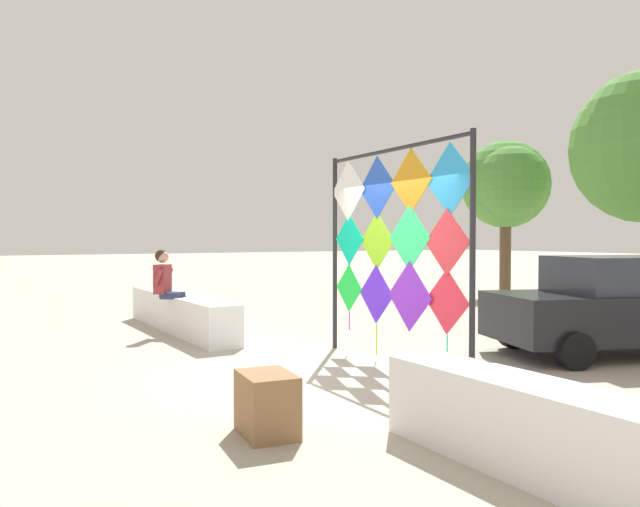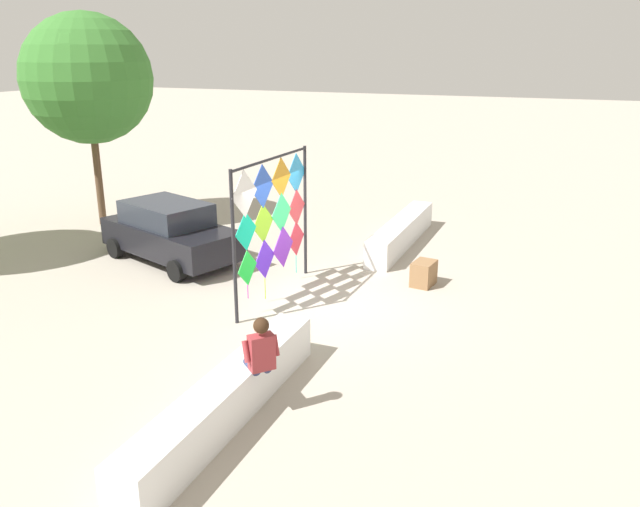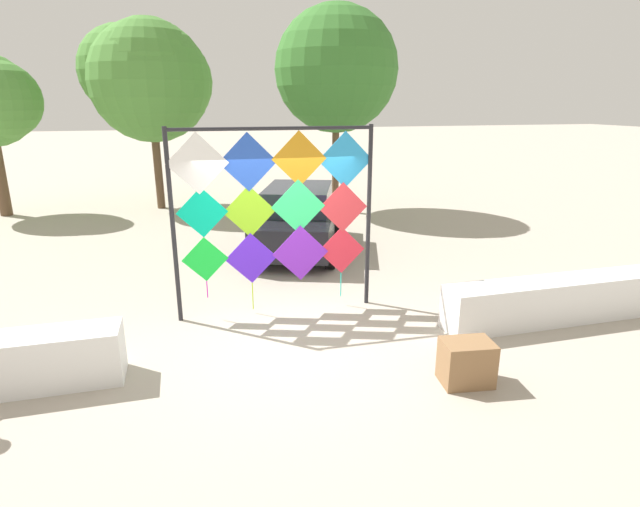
# 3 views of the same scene
# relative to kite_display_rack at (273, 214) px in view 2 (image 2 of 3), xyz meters

# --- Properties ---
(ground) EXTENTS (120.00, 120.00, 0.00)m
(ground) POSITION_rel_kite_display_rack_xyz_m (0.02, -1.12, -1.79)
(ground) COLOR #ADA393
(plaza_ledge_left) EXTENTS (4.62, 0.58, 0.68)m
(plaza_ledge_left) POSITION_rel_kite_display_rack_xyz_m (-4.55, -1.50, -1.45)
(plaza_ledge_left) COLOR white
(plaza_ledge_left) RESTS_ON ground
(plaza_ledge_right) EXTENTS (4.62, 0.58, 0.68)m
(plaza_ledge_right) POSITION_rel_kite_display_rack_xyz_m (4.59, -1.50, -1.45)
(plaza_ledge_right) COLOR white
(plaza_ledge_right) RESTS_ON ground
(kite_display_rack) EXTENTS (3.17, 0.15, 2.99)m
(kite_display_rack) POSITION_rel_kite_display_rack_xyz_m (0.00, 0.00, 0.00)
(kite_display_rack) COLOR #232328
(kite_display_rack) RESTS_ON ground
(seated_vendor) EXTENTS (0.71, 0.73, 1.53)m
(seated_vendor) POSITION_rel_kite_display_rack_xyz_m (-4.17, -1.83, -0.89)
(seated_vendor) COLOR navy
(seated_vendor) RESTS_ON ground
(parked_car) EXTENTS (2.79, 4.11, 1.47)m
(parked_car) POSITION_rel_kite_display_rack_xyz_m (1.12, 3.42, -1.05)
(parked_car) COLOR black
(parked_car) RESTS_ON ground
(cardboard_box_large) EXTENTS (0.66, 0.51, 0.55)m
(cardboard_box_large) POSITION_rel_kite_display_rack_xyz_m (1.82, -2.79, -1.52)
(cardboard_box_large) COLOR olive
(cardboard_box_large) RESTS_ON ground
(tree_far_right) EXTENTS (3.63, 3.63, 6.04)m
(tree_far_right) POSITION_rel_kite_display_rack_xyz_m (3.20, 7.28, 2.52)
(tree_far_right) COLOR brown
(tree_far_right) RESTS_ON ground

